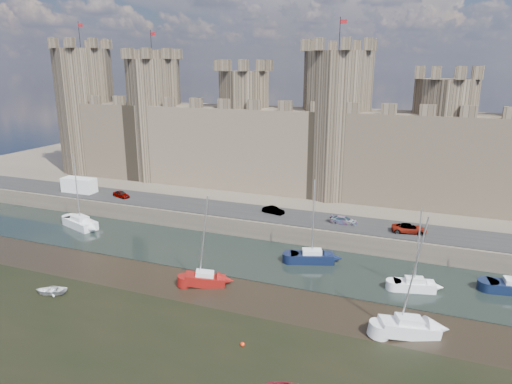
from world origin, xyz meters
TOP-DOWN VIEW (x-y plane):
  - ground at (0.00, 0.00)m, footprint 160.00×160.00m
  - water_channel at (0.00, 24.00)m, footprint 160.00×12.00m
  - quay at (0.00, 60.00)m, footprint 160.00×60.00m
  - road at (0.00, 34.00)m, footprint 160.00×7.00m
  - castle at (-0.64, 48.00)m, footprint 108.50×11.00m
  - car_0 at (-29.77, 33.47)m, footprint 3.54×2.31m
  - car_1 at (-3.79, 34.47)m, footprint 3.47×1.85m
  - car_2 at (6.61, 33.79)m, footprint 3.72×1.63m
  - car_3 at (15.11, 33.34)m, footprint 4.59×2.63m
  - van at (-38.36, 33.50)m, footprint 5.88×2.47m
  - sailboat_0 at (-30.79, 24.90)m, footprint 6.40×4.11m
  - sailboat_1 at (4.44, 25.23)m, footprint 5.58×3.61m
  - sailboat_2 at (16.47, 22.14)m, footprint 4.54×2.63m
  - sailboat_4 at (-4.99, 15.18)m, footprint 4.74×3.35m
  - sailboat_5 at (16.43, 13.17)m, footprint 5.61×3.94m
  - dinghy_6 at (-19.31, 7.49)m, footprint 3.84×3.09m
  - buoy_1 at (3.28, 6.20)m, footprint 0.39×0.39m
  - buoy_3 at (14.65, 12.00)m, footprint 0.50×0.50m

SIDE VIEW (x-z plane):
  - ground at x=0.00m, z-range 0.00..0.00m
  - water_channel at x=0.00m, z-range 0.00..0.08m
  - buoy_1 at x=3.28m, z-range 0.00..0.39m
  - buoy_3 at x=14.65m, z-range 0.00..0.50m
  - dinghy_6 at x=-19.31m, z-range 0.00..0.70m
  - sailboat_4 at x=-4.99m, z-range -4.41..5.92m
  - sailboat_2 at x=16.47m, z-range -3.84..5.36m
  - sailboat_5 at x=16.43m, z-range -4.85..6.44m
  - sailboat_1 at x=4.44m, z-range -4.39..6.03m
  - sailboat_0 at x=-30.79m, z-range -4.73..6.44m
  - quay at x=0.00m, z-range 0.00..2.50m
  - road at x=0.00m, z-range 2.50..2.60m
  - car_2 at x=6.61m, z-range 2.50..3.57m
  - car_1 at x=-3.79m, z-range 2.50..3.59m
  - car_0 at x=-29.77m, z-range 2.50..3.62m
  - car_3 at x=15.11m, z-range 2.50..3.71m
  - van at x=-38.36m, z-range 2.50..5.04m
  - castle at x=-0.64m, z-range -2.83..26.17m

